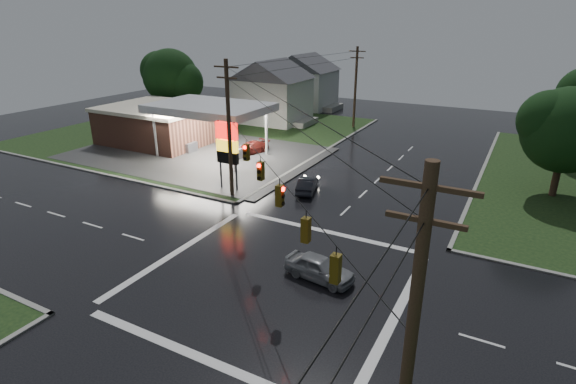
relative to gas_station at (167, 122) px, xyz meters
The scene contains 15 objects.
ground 32.46m from the gas_station, 37.50° to the right, with size 120.00×120.00×0.00m, color black.
grass_nw 6.79m from the gas_station, 92.95° to the left, with size 36.00×36.00×0.08m, color black.
gas_station is the anchor object (origin of this frame).
pylon_sign 17.81m from the gas_station, 31.22° to the right, with size 2.00×0.35×6.00m.
utility_pole_nw 19.38m from the gas_station, 32.23° to the right, with size 2.20×0.32×11.00m.
utility_pole_se 45.83m from the gas_station, 39.70° to the right, with size 2.20×0.32×11.00m.
utility_pole_n 24.60m from the gas_station, 48.53° to the left, with size 2.20×0.32×10.50m.
traffic_signals 32.63m from the gas_station, 37.50° to the right, with size 26.87×26.87×1.47m.
house_near 17.07m from the gas_station, 73.83° to the left, with size 11.05×8.48×8.60m.
house_far 28.61m from the gas_station, 82.50° to the left, with size 11.05×8.48×8.60m.
tree_nw_behind 13.63m from the gas_station, 128.42° to the left, with size 8.93×7.60×10.00m.
tree_ne_near 40.00m from the gas_station, ahead, with size 7.99×6.80×8.98m.
car_north 22.31m from the gas_station, 16.74° to the right, with size 1.36×3.89×1.28m, color black.
car_crossing 33.50m from the gas_station, 33.45° to the right, with size 1.65×4.11×1.40m, color gray.
car_pump 11.00m from the gas_station, ahead, with size 1.81×4.45×1.29m, color #5B1A14.
Camera 1 is at (11.11, -18.93, 13.79)m, focal length 28.00 mm.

